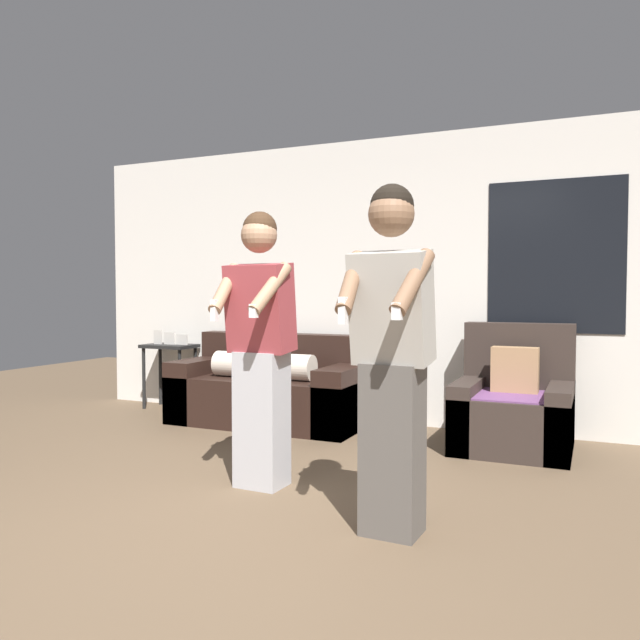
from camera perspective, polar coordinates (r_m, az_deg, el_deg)
name	(u,v)px	position (r m, az deg, el deg)	size (l,w,h in m)	color
ground_plane	(195,565)	(3.10, -11.40, -21.11)	(14.00, 14.00, 0.00)	brown
wall_back	(406,281)	(5.91, 7.90, 3.55)	(6.90, 0.07, 2.70)	silver
couch	(271,391)	(5.99, -4.50, -6.45)	(1.82, 0.87, 0.84)	black
armchair	(514,408)	(5.26, 17.33, -7.70)	(0.88, 0.90, 0.99)	#332823
side_table	(170,355)	(6.89, -13.59, -3.13)	(0.55, 0.36, 0.84)	black
person_left	(260,345)	(3.98, -5.48, -2.32)	(0.46, 0.48, 1.75)	#B2B2B7
person_right	(392,354)	(3.19, 6.57, -3.06)	(0.45, 0.50, 1.79)	#56514C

